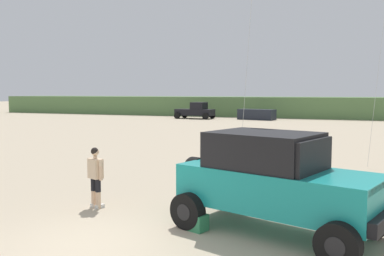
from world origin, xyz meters
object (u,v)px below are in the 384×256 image
at_px(distant_pickup, 196,111).
at_px(distant_sedan, 257,114).
at_px(person_watching, 96,174).
at_px(jeep, 275,180).
at_px(cooler_box, 195,222).

xyz_separation_m(distant_pickup, distant_sedan, (7.24, 0.81, -0.34)).
bearing_deg(distant_sedan, person_watching, -72.31).
relative_size(person_watching, distant_pickup, 0.35).
distance_m(person_watching, distant_pickup, 39.47).
distance_m(jeep, cooler_box, 2.06).
height_order(cooler_box, distant_sedan, distant_sedan).
bearing_deg(cooler_box, distant_sedan, 119.47).
xyz_separation_m(cooler_box, distant_sedan, (-7.36, 39.37, 0.41)).
bearing_deg(jeep, distant_sedan, 103.15).
bearing_deg(distant_pickup, jeep, -66.78).
distance_m(jeep, distant_sedan, 39.92).
distance_m(jeep, distant_pickup, 41.41).
xyz_separation_m(jeep, distant_pickup, (-16.32, 38.06, -0.26)).
distance_m(person_watching, distant_sedan, 38.83).
bearing_deg(cooler_box, distant_pickup, 129.62).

